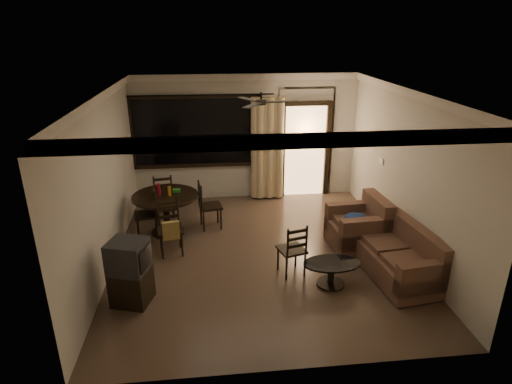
{
  "coord_description": "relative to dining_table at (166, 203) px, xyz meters",
  "views": [
    {
      "loc": [
        -0.8,
        -6.58,
        3.75
      ],
      "look_at": [
        -0.06,
        0.2,
        1.09
      ],
      "focal_mm": 30.0,
      "sensor_mm": 36.0,
      "label": 1
    }
  ],
  "objects": [
    {
      "name": "ground",
      "position": [
        1.69,
        -1.03,
        -0.61
      ],
      "size": [
        5.5,
        5.5,
        0.0
      ],
      "primitive_type": "plane",
      "color": "#7F6651",
      "rests_on": "ground"
    },
    {
      "name": "room_shell",
      "position": [
        2.28,
        0.75,
        1.22
      ],
      "size": [
        5.5,
        6.7,
        5.5
      ],
      "color": "beige",
      "rests_on": "ground"
    },
    {
      "name": "dining_table",
      "position": [
        0.0,
        0.0,
        0.0
      ],
      "size": [
        1.24,
        1.24,
        0.99
      ],
      "rotation": [
        0.0,
        0.0,
        0.16
      ],
      "color": "black",
      "rests_on": "ground"
    },
    {
      "name": "dining_chair_west",
      "position": [
        -0.35,
        -0.14,
        -0.33
      ],
      "size": [
        0.48,
        0.48,
        0.95
      ],
      "rotation": [
        0.0,
        0.0,
        -1.41
      ],
      "color": "black",
      "rests_on": "ground"
    },
    {
      "name": "dining_chair_east",
      "position": [
        0.82,
        0.13,
        -0.33
      ],
      "size": [
        0.48,
        0.48,
        0.95
      ],
      "rotation": [
        0.0,
        0.0,
        1.73
      ],
      "color": "black",
      "rests_on": "ground"
    },
    {
      "name": "dining_chair_south",
      "position": [
        0.14,
        -0.85,
        -0.31
      ],
      "size": [
        0.48,
        0.53,
        0.95
      ],
      "rotation": [
        0.0,
        0.0,
        0.16
      ],
      "color": "black",
      "rests_on": "ground"
    },
    {
      "name": "dining_chair_north",
      "position": [
        -0.13,
        0.78,
        -0.33
      ],
      "size": [
        0.48,
        0.48,
        0.95
      ],
      "rotation": [
        0.0,
        0.0,
        3.3
      ],
      "color": "black",
      "rests_on": "ground"
    },
    {
      "name": "tv_cabinet",
      "position": [
        -0.32,
        -2.22,
        -0.12
      ],
      "size": [
        0.62,
        0.59,
        0.98
      ],
      "rotation": [
        0.0,
        0.0,
        -0.29
      ],
      "color": "black",
      "rests_on": "ground"
    },
    {
      "name": "sofa",
      "position": [
        3.8,
        -2.0,
        -0.28
      ],
      "size": [
        1.0,
        1.63,
        0.82
      ],
      "rotation": [
        0.0,
        0.0,
        0.12
      ],
      "color": "#41241E",
      "rests_on": "ground"
    },
    {
      "name": "armchair",
      "position": [
        3.49,
        -0.99,
        -0.23
      ],
      "size": [
        0.98,
        0.98,
        0.93
      ],
      "rotation": [
        0.0,
        0.0,
        0.07
      ],
      "color": "#41241E",
      "rests_on": "ground"
    },
    {
      "name": "coffee_table",
      "position": [
        2.65,
        -2.1,
        -0.35
      ],
      "size": [
        0.88,
        0.53,
        0.39
      ],
      "rotation": [
        0.0,
        0.0,
        -0.08
      ],
      "color": "black",
      "rests_on": "ground"
    },
    {
      "name": "side_chair",
      "position": [
        2.11,
        -1.72,
        -0.34
      ],
      "size": [
        0.49,
        0.49,
        0.9
      ],
      "rotation": [
        0.0,
        0.0,
        3.41
      ],
      "color": "black",
      "rests_on": "ground"
    }
  ]
}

